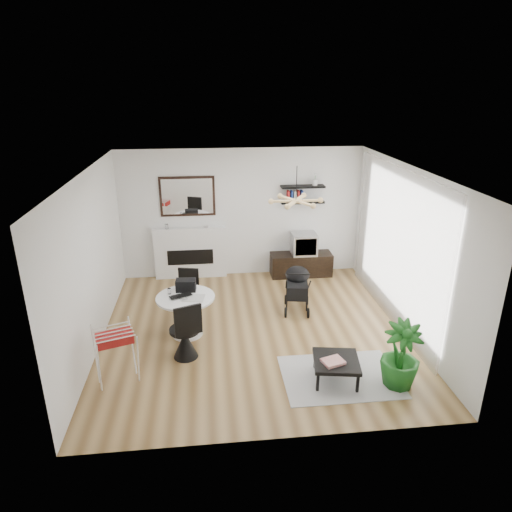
{
  "coord_description": "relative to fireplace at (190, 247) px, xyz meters",
  "views": [
    {
      "loc": [
        -0.72,
        -6.68,
        3.92
      ],
      "look_at": [
        0.07,
        0.4,
        1.2
      ],
      "focal_mm": 32.0,
      "sensor_mm": 36.0,
      "label": 1
    }
  ],
  "objects": [
    {
      "name": "chair_near",
      "position": [
        -0.01,
        -3.09,
        -0.38
      ],
      "size": [
        0.5,
        0.51,
        0.95
      ],
      "rotation": [
        0.0,
        0.0,
        3.51
      ],
      "color": "black",
      "rests_on": "floor"
    },
    {
      "name": "newspaper",
      "position": [
        0.11,
        -2.48,
        0.01
      ],
      "size": [
        0.38,
        0.33,
        0.01
      ],
      "primitive_type": "cube",
      "rotation": [
        0.0,
        0.0,
        -0.15
      ],
      "color": "beige",
      "rests_on": "dining_table"
    },
    {
      "name": "laptop",
      "position": [
        -0.07,
        -2.46,
        0.02
      ],
      "size": [
        0.42,
        0.35,
        0.03
      ],
      "primitive_type": "imported",
      "rotation": [
        0.0,
        0.0,
        0.39
      ],
      "color": "black",
      "rests_on": "dining_table"
    },
    {
      "name": "crt_tv",
      "position": [
        2.4,
        -0.16,
        0.03
      ],
      "size": [
        0.52,
        0.45,
        0.45
      ],
      "color": "#B1B1B3",
      "rests_on": "tv_console"
    },
    {
      "name": "chair_far",
      "position": [
        -0.03,
        -1.74,
        -0.42
      ],
      "size": [
        0.43,
        0.44,
        0.85
      ],
      "rotation": [
        0.0,
        0.0,
        -0.24
      ],
      "color": "black",
      "rests_on": "floor"
    },
    {
      "name": "black_bag",
      "position": [
        -0.01,
        -2.18,
        0.11
      ],
      "size": [
        0.34,
        0.22,
        0.2
      ],
      "primitive_type": "cube",
      "rotation": [
        0.0,
        0.0,
        -0.07
      ],
      "color": "black",
      "rests_on": "dining_table"
    },
    {
      "name": "ceiling",
      "position": [
        1.1,
        -2.42,
        2.01
      ],
      "size": [
        5.0,
        5.0,
        0.0
      ],
      "primitive_type": "plane",
      "color": "white",
      "rests_on": "wall_back"
    },
    {
      "name": "shelf_lower",
      "position": [
        2.35,
        -0.05,
        0.91
      ],
      "size": [
        0.9,
        0.25,
        0.04
      ],
      "primitive_type": "cube",
      "color": "black",
      "rests_on": "wall_back"
    },
    {
      "name": "tv_console",
      "position": [
        2.35,
        -0.16,
        -0.44
      ],
      "size": [
        1.3,
        0.46,
        0.49
      ],
      "primitive_type": "cube",
      "color": "black",
      "rests_on": "floor"
    },
    {
      "name": "magazines",
      "position": [
        2.02,
        -3.95,
        -0.33
      ],
      "size": [
        0.34,
        0.3,
        0.04
      ],
      "primitive_type": "cube",
      "rotation": [
        0.0,
        0.0,
        0.31
      ],
      "color": "red",
      "rests_on": "coffee_table"
    },
    {
      "name": "stroller",
      "position": [
        1.96,
        -1.72,
        -0.3
      ],
      "size": [
        0.56,
        0.77,
        0.89
      ],
      "rotation": [
        0.0,
        0.0,
        -0.17
      ],
      "color": "black",
      "rests_on": "floor"
    },
    {
      "name": "pendant_lamp",
      "position": [
        1.8,
        -2.12,
        1.46
      ],
      "size": [
        0.9,
        0.9,
        0.1
      ],
      "primitive_type": null,
      "color": "tan",
      "rests_on": "ceiling"
    },
    {
      "name": "dining_table",
      "position": [
        -0.02,
        -2.41,
        -0.23
      ],
      "size": [
        0.95,
        0.95,
        0.69
      ],
      "color": "white",
      "rests_on": "floor"
    },
    {
      "name": "floor",
      "position": [
        1.1,
        -2.42,
        -0.69
      ],
      "size": [
        5.0,
        5.0,
        0.0
      ],
      "primitive_type": "plane",
      "color": "brown",
      "rests_on": "ground"
    },
    {
      "name": "shelf_upper",
      "position": [
        2.35,
        -0.05,
        1.23
      ],
      "size": [
        0.9,
        0.25,
        0.04
      ],
      "primitive_type": "cube",
      "color": "black",
      "rests_on": "wall_back"
    },
    {
      "name": "drying_rack",
      "position": [
        -0.93,
        -3.6,
        -0.26
      ],
      "size": [
        0.68,
        0.65,
        0.81
      ],
      "rotation": [
        0.0,
        0.0,
        0.33
      ],
      "color": "white",
      "rests_on": "floor"
    },
    {
      "name": "coffee_table",
      "position": [
        2.08,
        -3.89,
        -0.39
      ],
      "size": [
        0.72,
        0.72,
        0.32
      ],
      "rotation": [
        0.0,
        0.0,
        -0.17
      ],
      "color": "black",
      "rests_on": "rug"
    },
    {
      "name": "potted_plant",
      "position": [
        2.9,
        -4.1,
        -0.21
      ],
      "size": [
        0.56,
        0.56,
        0.96
      ],
      "primitive_type": "imported",
      "rotation": [
        0.0,
        0.0,
        -0.06
      ],
      "color": "#1A5E1B",
      "rests_on": "floor"
    },
    {
      "name": "rug",
      "position": [
        2.17,
        -3.83,
        -0.68
      ],
      "size": [
        1.63,
        1.18,
        0.01
      ],
      "primitive_type": "cube",
      "color": "#AFAFAF",
      "rests_on": "floor"
    },
    {
      "name": "fireplace",
      "position": [
        0.0,
        0.0,
        0.0
      ],
      "size": [
        1.5,
        0.17,
        2.16
      ],
      "color": "white",
      "rests_on": "floor"
    },
    {
      "name": "wall_right",
      "position": [
        3.6,
        -2.42,
        0.66
      ],
      "size": [
        0.0,
        5.0,
        5.0
      ],
      "primitive_type": "plane",
      "rotation": [
        1.57,
        0.0,
        -1.57
      ],
      "color": "white",
      "rests_on": "floor"
    },
    {
      "name": "drinking_glass",
      "position": [
        -0.28,
        -2.28,
        0.06
      ],
      "size": [
        0.06,
        0.06,
        0.1
      ],
      "primitive_type": "cylinder",
      "color": "white",
      "rests_on": "dining_table"
    },
    {
      "name": "wall_left",
      "position": [
        -1.4,
        -2.42,
        0.66
      ],
      "size": [
        0.0,
        5.0,
        5.0
      ],
      "primitive_type": "plane",
      "rotation": [
        1.57,
        0.0,
        1.57
      ],
      "color": "white",
      "rests_on": "floor"
    },
    {
      "name": "wall_back",
      "position": [
        1.1,
        0.08,
        0.66
      ],
      "size": [
        5.0,
        0.0,
        5.0
      ],
      "primitive_type": "plane",
      "rotation": [
        1.57,
        0.0,
        0.0
      ],
      "color": "white",
      "rests_on": "floor"
    },
    {
      "name": "sheer_curtain",
      "position": [
        3.5,
        -2.22,
        0.66
      ],
      "size": [
        0.04,
        3.6,
        2.6
      ],
      "primitive_type": "cube",
      "color": "white",
      "rests_on": "wall_right"
    }
  ]
}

